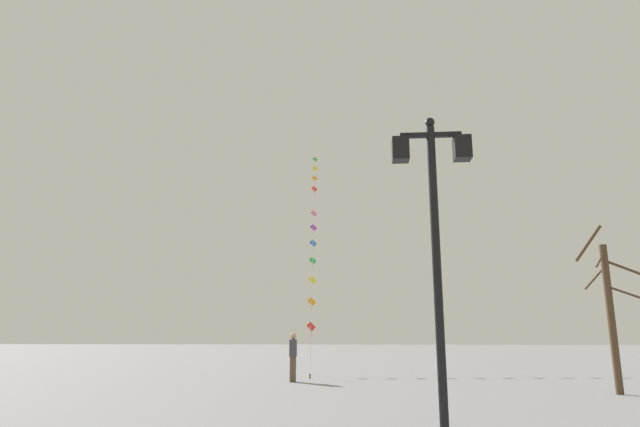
{
  "coord_description": "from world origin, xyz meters",
  "views": [
    {
      "loc": [
        0.73,
        -2.37,
        1.61
      ],
      "look_at": [
        -0.83,
        18.26,
        6.32
      ],
      "focal_mm": 30.22,
      "sensor_mm": 36.0,
      "label": 1
    }
  ],
  "objects_px": {
    "bare_tree": "(610,310)",
    "kite_train": "(313,228)",
    "twin_lantern_lamp_post": "(434,211)",
    "kite_flyer": "(293,356)"
  },
  "relations": [
    {
      "from": "twin_lantern_lamp_post",
      "to": "kite_train",
      "type": "xyz_separation_m",
      "value": [
        -3.88,
        21.5,
        4.03
      ]
    },
    {
      "from": "kite_train",
      "to": "kite_flyer",
      "type": "xyz_separation_m",
      "value": [
        0.18,
        -10.28,
        -6.73
      ]
    },
    {
      "from": "kite_train",
      "to": "bare_tree",
      "type": "distance_m",
      "value": 17.77
    },
    {
      "from": "twin_lantern_lamp_post",
      "to": "kite_train",
      "type": "bearing_deg",
      "value": 100.24
    },
    {
      "from": "twin_lantern_lamp_post",
      "to": "bare_tree",
      "type": "height_order",
      "value": "twin_lantern_lamp_post"
    },
    {
      "from": "bare_tree",
      "to": "kite_train",
      "type": "bearing_deg",
      "value": 125.56
    },
    {
      "from": "kite_train",
      "to": "bare_tree",
      "type": "height_order",
      "value": "kite_train"
    },
    {
      "from": "twin_lantern_lamp_post",
      "to": "bare_tree",
      "type": "relative_size",
      "value": 1.08
    },
    {
      "from": "twin_lantern_lamp_post",
      "to": "kite_train",
      "type": "distance_m",
      "value": 22.21
    },
    {
      "from": "twin_lantern_lamp_post",
      "to": "bare_tree",
      "type": "distance_m",
      "value": 9.83
    }
  ]
}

